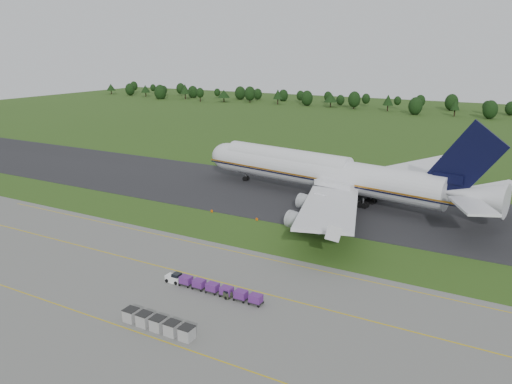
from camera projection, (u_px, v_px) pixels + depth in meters
The scene contains 10 objects.
ground at pixel (249, 233), 103.14m from camera, with size 600.00×600.00×0.00m, color #284615.
apron at pixel (137, 304), 74.53m from camera, with size 300.00×52.00×0.06m, color #63635E.
taxiway at pixel (304, 198), 126.69m from camera, with size 300.00×40.00×0.08m, color black.
apron_markings at pixel (167, 285), 80.43m from camera, with size 300.00×30.20×0.01m.
tree_line at pixel (460, 105), 282.05m from camera, with size 527.83×23.79×11.87m.
aircraft at pixel (327, 172), 126.06m from camera, with size 81.96×78.50×22.92m.
baggage_train at pixel (211, 287), 77.79m from camera, with size 17.61×1.60×1.54m.
utility_cart at pixel (226, 294), 76.33m from camera, with size 2.07×1.63×1.00m.
uld_row at pixel (158, 324), 67.31m from camera, with size 11.44×1.84×1.81m.
edge_markers at pixel (257, 219), 110.47m from camera, with size 24.43×0.30×0.60m.
Camera 1 is at (47.93, -84.05, 36.74)m, focal length 35.00 mm.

